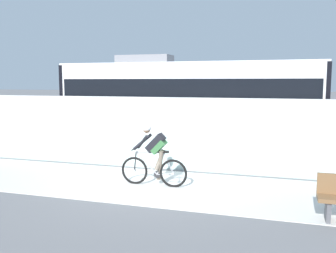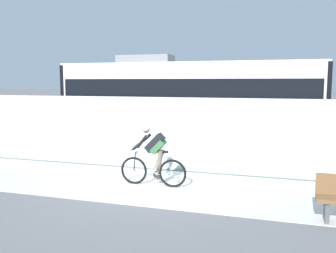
{
  "view_description": "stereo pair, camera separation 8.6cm",
  "coord_description": "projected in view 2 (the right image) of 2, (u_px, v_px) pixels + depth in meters",
  "views": [
    {
      "loc": [
        3.26,
        -8.81,
        2.65
      ],
      "look_at": [
        -0.17,
        2.35,
        1.25
      ],
      "focal_mm": 39.91,
      "sensor_mm": 36.0,
      "label": 1
    },
    {
      "loc": [
        3.34,
        -8.78,
        2.65
      ],
      "look_at": [
        -0.17,
        2.35,
        1.25
      ],
      "focal_mm": 39.91,
      "sensor_mm": 36.0,
      "label": 2
    }
  ],
  "objects": [
    {
      "name": "tram_rail_near",
      "position": [
        199.0,
        146.0,
        15.43
      ],
      "size": [
        32.0,
        0.08,
        0.01
      ],
      "primitive_type": "cube",
      "color": "#595654",
      "rests_on": "ground"
    },
    {
      "name": "tram_rail_far",
      "position": [
        206.0,
        141.0,
        16.79
      ],
      "size": [
        32.0,
        0.08,
        0.01
      ],
      "primitive_type": "cube",
      "color": "#595654",
      "rests_on": "ground"
    },
    {
      "name": "concrete_barrier_wall",
      "position": [
        184.0,
        128.0,
        12.96
      ],
      "size": [
        32.0,
        0.36,
        2.11
      ],
      "primitive_type": "cube",
      "color": "silver",
      "rests_on": "ground"
    },
    {
      "name": "bike_path_deck",
      "position": [
        147.0,
        185.0,
        9.63
      ],
      "size": [
        32.0,
        3.2,
        0.01
      ],
      "primitive_type": "cube",
      "color": "silver",
      "rests_on": "ground"
    },
    {
      "name": "tram",
      "position": [
        188.0,
        99.0,
        16.09
      ],
      "size": [
        11.06,
        2.54,
        3.81
      ],
      "color": "silver",
      "rests_on": "ground"
    },
    {
      "name": "glass_parapet",
      "position": [
        168.0,
        152.0,
        11.32
      ],
      "size": [
        32.0,
        0.05,
        1.05
      ],
      "primitive_type": "cube",
      "color": "#ADC6C1",
      "rests_on": "ground"
    },
    {
      "name": "cyclist_on_bike",
      "position": [
        153.0,
        156.0,
        9.48
      ],
      "size": [
        1.77,
        0.58,
        1.61
      ],
      "color": "black",
      "rests_on": "ground"
    },
    {
      "name": "ground_plane",
      "position": [
        147.0,
        185.0,
        9.63
      ],
      "size": [
        200.0,
        200.0,
        0.0
      ],
      "primitive_type": "plane",
      "color": "slate"
    }
  ]
}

